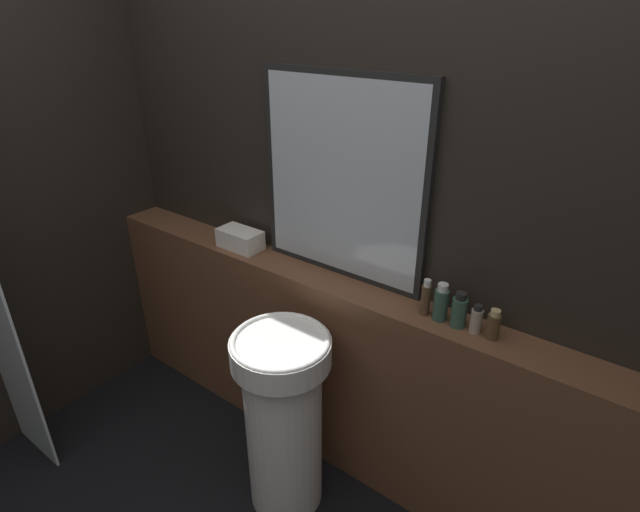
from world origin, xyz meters
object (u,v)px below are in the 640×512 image
Objects in this scene: shampoo_bottle at (426,298)px; hand_soap_bottle at (493,325)px; mirror at (342,180)px; lotion_bottle at (459,311)px; body_wash_bottle at (476,320)px; conditioner_bottle at (441,303)px; towel_stack at (240,239)px; pedestal_sink at (284,417)px.

shampoo_bottle reaches higher than hand_soap_bottle.
hand_soap_bottle is (0.26, -0.00, -0.01)m from shampoo_bottle.
mirror is 0.57m from shampoo_bottle.
shampoo_bottle is 1.06× the size of lotion_bottle.
conditioner_bottle is at bearing -180.00° from body_wash_bottle.
body_wash_bottle is at bearing 0.00° from conditioner_bottle.
shampoo_bottle is 0.06m from conditioner_bottle.
hand_soap_bottle reaches higher than body_wash_bottle.
body_wash_bottle is (0.64, -0.08, -0.37)m from mirror.
conditioner_bottle is 1.34× the size of body_wash_bottle.
lotion_bottle is 1.24× the size of body_wash_bottle.
lotion_bottle reaches higher than towel_stack.
towel_stack is at bearing -171.40° from mirror.
mirror is at bearing 171.00° from conditioner_bottle.
mirror is (-0.02, 0.43, 0.91)m from pedestal_sink.
shampoo_bottle reaches higher than lotion_bottle.
towel_stack is at bearing -180.00° from body_wash_bottle.
pedestal_sink is at bearing -152.37° from hand_soap_bottle.
mirror is 0.62m from conditioner_bottle.
body_wash_bottle is at bearing 180.00° from hand_soap_bottle.
lotion_bottle is at bearing -180.00° from body_wash_bottle.
body_wash_bottle is 0.06m from hand_soap_bottle.
towel_stack is at bearing 180.00° from conditioner_bottle.
lotion_bottle is at bearing 0.00° from conditioner_bottle.
towel_stack is at bearing 180.00° from lotion_bottle.
body_wash_bottle is (0.61, 0.35, 0.54)m from pedestal_sink.
towel_stack is (-0.52, -0.08, -0.37)m from mirror.
lotion_bottle is at bearing -7.91° from mirror.
shampoo_bottle is (0.42, 0.35, 0.56)m from pedestal_sink.
mirror is 0.68m from lotion_bottle.
conditioner_bottle is at bearing 180.00° from hand_soap_bottle.
towel_stack is 1.90× the size of hand_soap_bottle.
conditioner_bottle is (0.50, -0.08, -0.35)m from mirror.
hand_soap_bottle is at bearing -0.00° from conditioner_bottle.
hand_soap_bottle is at bearing -0.00° from shampoo_bottle.
mirror is at bearing 93.25° from pedestal_sink.
shampoo_bottle is at bearing 180.00° from conditioner_bottle.
mirror is 3.88× the size of towel_stack.
mirror reaches higher than hand_soap_bottle.
conditioner_bottle is at bearing 36.44° from pedestal_sink.
mirror is 0.74m from body_wash_bottle.
body_wash_bottle reaches higher than towel_stack.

